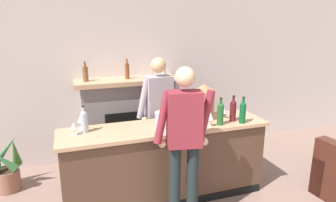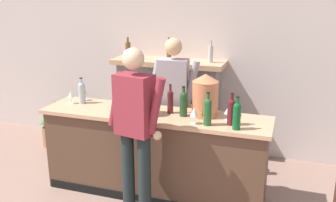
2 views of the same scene
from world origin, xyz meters
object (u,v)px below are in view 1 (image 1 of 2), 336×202
wine_bottle_rose_blush (177,112)px  wine_glass_back_row (224,111)px  potted_plant_corner (7,169)px  wine_bottle_chardonnay_pale (84,120)px  wine_glass_near_bucket (80,120)px  wine_bottle_port_short (191,111)px  fireplace_stone (128,120)px  copper_dispenser (204,102)px  wine_glass_front_right (74,126)px  wine_bottle_cabernet_heavy (233,110)px  wine_bottle_burgundy_dark (243,111)px  wine_glass_by_dispenser (210,117)px  person_bartender (159,114)px  wine_bottle_riesling_slim (220,113)px  person_customer (184,141)px  ice_bucket_steel (164,120)px

wine_bottle_rose_blush → wine_glass_back_row: size_ratio=2.28×
potted_plant_corner → wine_bottle_chardonnay_pale: wine_bottle_chardonnay_pale is taller
potted_plant_corner → wine_glass_near_bucket: bearing=-33.3°
wine_bottle_rose_blush → wine_bottle_port_short: 0.18m
fireplace_stone → wine_glass_near_bucket: (-0.77, -1.03, 0.41)m
copper_dispenser → wine_glass_front_right: copper_dispenser is taller
potted_plant_corner → wine_bottle_cabernet_heavy: size_ratio=2.29×
copper_dispenser → wine_glass_back_row: bearing=-13.8°
wine_bottle_burgundy_dark → wine_glass_by_dispenser: (-0.44, 0.02, -0.03)m
wine_bottle_cabernet_heavy → wine_glass_front_right: wine_bottle_cabernet_heavy is taller
person_bartender → wine_bottle_rose_blush: bearing=-76.4°
potted_plant_corner → wine_glass_near_bucket: 1.43m
wine_glass_back_row → wine_glass_by_dispenser: 0.38m
fireplace_stone → wine_bottle_riesling_slim: fireplace_stone is taller
fireplace_stone → person_bartender: size_ratio=0.95×
person_customer → fireplace_stone: bearing=98.0°
copper_dispenser → wine_glass_front_right: 1.65m
wine_bottle_chardonnay_pale → wine_bottle_rose_blush: size_ratio=0.96×
copper_dispenser → fireplace_stone: bearing=125.0°
potted_plant_corner → wine_bottle_port_short: 2.61m
wine_glass_near_bucket → wine_bottle_chardonnay_pale: bearing=-70.8°
person_bartender → copper_dispenser: (0.49, -0.41, 0.24)m
wine_bottle_rose_blush → wine_bottle_cabernet_heavy: bearing=-13.6°
wine_bottle_riesling_slim → wine_glass_by_dispenser: wine_bottle_riesling_slim is taller
wine_bottle_cabernet_heavy → wine_bottle_port_short: bearing=167.8°
copper_dispenser → wine_bottle_chardonnay_pale: 1.53m
fireplace_stone → wine_glass_by_dispenser: size_ratio=9.58×
person_customer → wine_glass_back_row: bearing=36.7°
potted_plant_corner → wine_glass_by_dispenser: wine_glass_by_dispenser is taller
ice_bucket_steel → copper_dispenser: bearing=14.3°
wine_bottle_riesling_slim → person_bartender: bearing=130.3°
person_bartender → wine_bottle_cabernet_heavy: (0.81, -0.61, 0.16)m
person_customer → wine_bottle_riesling_slim: bearing=30.9°
fireplace_stone → wine_bottle_port_short: fireplace_stone is taller
person_customer → wine_glass_near_bucket: person_customer is taller
wine_bottle_cabernet_heavy → wine_bottle_port_short: 0.55m
wine_glass_front_right → ice_bucket_steel: bearing=-4.9°
fireplace_stone → wine_bottle_cabernet_heavy: (1.11, -1.33, 0.45)m
person_customer → wine_bottle_riesling_slim: (0.63, 0.38, 0.14)m
wine_bottle_riesling_slim → wine_glass_back_row: wine_bottle_riesling_slim is taller
wine_bottle_burgundy_dark → wine_glass_front_right: 2.05m
wine_bottle_chardonnay_pale → wine_bottle_cabernet_heavy: bearing=-6.0°
wine_bottle_riesling_slim → wine_glass_near_bucket: 1.70m
wine_bottle_riesling_slim → wine_glass_by_dispenser: bearing=-177.0°
wine_bottle_rose_blush → wine_glass_near_bucket: bearing=173.5°
wine_bottle_burgundy_dark → wine_bottle_rose_blush: wine_bottle_burgundy_dark is taller
wine_glass_near_bucket → wine_bottle_burgundy_dark: bearing=-12.1°
wine_bottle_rose_blush → wine_bottle_riesling_slim: 0.54m
potted_plant_corner → wine_bottle_burgundy_dark: bearing=-19.9°
fireplace_stone → wine_bottle_riesling_slim: bearing=-58.0°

